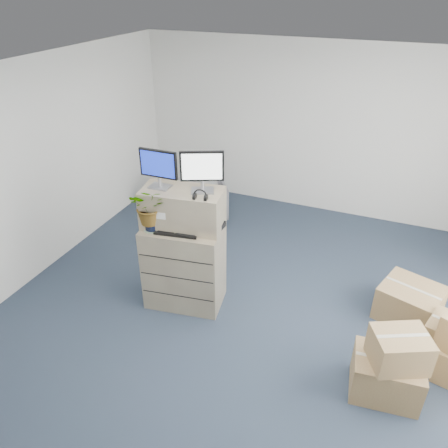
# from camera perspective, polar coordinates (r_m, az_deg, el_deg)

# --- Properties ---
(ground) EXTENTS (7.00, 7.00, 0.00)m
(ground) POSITION_cam_1_polar(r_m,az_deg,el_deg) (5.21, 1.86, -14.47)
(ground) COLOR #232E3F
(ground) RESTS_ON ground
(wall_back) EXTENTS (6.00, 0.02, 2.80)m
(wall_back) POSITION_cam_1_polar(r_m,az_deg,el_deg) (7.46, 11.85, 11.91)
(wall_back) COLOR silver
(wall_back) RESTS_ON ground
(filing_cabinet_lower) EXTENTS (1.00, 0.69, 1.08)m
(filing_cabinet_lower) POSITION_cam_1_polar(r_m,az_deg,el_deg) (5.38, -5.20, -5.43)
(filing_cabinet_lower) COLOR gray
(filing_cabinet_lower) RESTS_ON ground
(filing_cabinet_upper) EXTENTS (0.98, 0.59, 0.46)m
(filing_cabinet_upper) POSITION_cam_1_polar(r_m,az_deg,el_deg) (5.02, -5.42, 2.07)
(filing_cabinet_upper) COLOR gray
(filing_cabinet_upper) RESTS_ON filing_cabinet_lower
(monitor_left) EXTENTS (0.45, 0.18, 0.45)m
(monitor_left) POSITION_cam_1_polar(r_m,az_deg,el_deg) (4.90, -8.56, 7.40)
(monitor_left) COLOR #99999E
(monitor_left) RESTS_ON filing_cabinet_upper
(monitor_right) EXTENTS (0.45, 0.27, 0.47)m
(monitor_right) POSITION_cam_1_polar(r_m,az_deg,el_deg) (4.75, -2.89, 7.14)
(monitor_right) COLOR #99999E
(monitor_right) RESTS_ON filing_cabinet_upper
(headphones) EXTENTS (0.15, 0.04, 0.15)m
(headphones) POSITION_cam_1_polar(r_m,az_deg,el_deg) (4.67, -3.12, 3.72)
(headphones) COLOR black
(headphones) RESTS_ON filing_cabinet_upper
(keyboard) EXTENTS (0.53, 0.29, 0.03)m
(keyboard) POSITION_cam_1_polar(r_m,az_deg,el_deg) (4.99, -6.11, -0.99)
(keyboard) COLOR black
(keyboard) RESTS_ON filing_cabinet_lower
(mouse) EXTENTS (0.11, 0.08, 0.04)m
(mouse) POSITION_cam_1_polar(r_m,az_deg,el_deg) (4.93, -2.68, -1.18)
(mouse) COLOR silver
(mouse) RESTS_ON filing_cabinet_lower
(water_bottle) EXTENTS (0.08, 0.08, 0.27)m
(water_bottle) POSITION_cam_1_polar(r_m,az_deg,el_deg) (5.03, -4.52, 0.97)
(water_bottle) COLOR gray
(water_bottle) RESTS_ON filing_cabinet_lower
(phone_dock) EXTENTS (0.07, 0.06, 0.14)m
(phone_dock) POSITION_cam_1_polar(r_m,az_deg,el_deg) (5.14, -5.74, 0.46)
(phone_dock) COLOR silver
(phone_dock) RESTS_ON filing_cabinet_lower
(external_drive) EXTENTS (0.22, 0.17, 0.06)m
(external_drive) POSITION_cam_1_polar(r_m,az_deg,el_deg) (5.06, -1.22, -0.09)
(external_drive) COLOR black
(external_drive) RESTS_ON filing_cabinet_lower
(tissue_box) EXTENTS (0.25, 0.15, 0.09)m
(tissue_box) POSITION_cam_1_polar(r_m,az_deg,el_deg) (5.00, -1.75, 0.53)
(tissue_box) COLOR #3C85CE
(tissue_box) RESTS_ON external_drive
(potted_plant) EXTENTS (0.52, 0.55, 0.45)m
(potted_plant) POSITION_cam_1_polar(r_m,az_deg,el_deg) (4.97, -9.56, 1.79)
(potted_plant) COLOR #8FAA89
(potted_plant) RESTS_ON filing_cabinet_lower
(office_chair) EXTENTS (0.94, 0.93, 0.71)m
(office_chair) POSITION_cam_1_polar(r_m,az_deg,el_deg) (7.35, -2.62, 3.44)
(office_chair) COLOR slate
(office_chair) RESTS_ON ground
(cardboard_boxes) EXTENTS (1.42, 1.94, 0.79)m
(cardboard_boxes) POSITION_cam_1_polar(r_m,az_deg,el_deg) (5.19, 25.19, -13.70)
(cardboard_boxes) COLOR #936B47
(cardboard_boxes) RESTS_ON ground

